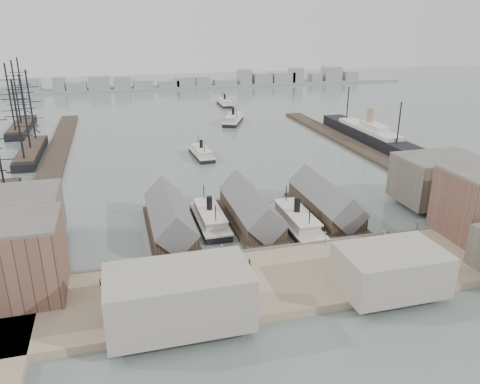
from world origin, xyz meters
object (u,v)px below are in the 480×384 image
object	(u,v)px
tram	(395,245)
horse_cart_right	(343,267)
horse_cart_center	(219,284)
ferry_docked_west	(210,218)
ocean_steamer	(369,134)
horse_cart_left	(132,287)

from	to	relation	value
tram	horse_cart_right	world-z (taller)	tram
tram	horse_cart_center	distance (m)	51.06
ferry_docked_west	ocean_steamer	distance (m)	134.77
ferry_docked_west	horse_cart_right	distance (m)	48.42
tram	horse_cart_right	size ratio (longest dim) A/B	2.31
ferry_docked_west	ocean_steamer	bearing A→B (deg)	38.82
horse_cart_center	horse_cart_right	xyz separation A→B (m)	(32.29, -0.63, 0.05)
ferry_docked_west	horse_cart_left	world-z (taller)	ferry_docked_west
ocean_steamer	ferry_docked_west	bearing A→B (deg)	-141.18
ferry_docked_west	tram	xyz separation A→B (m)	(44.76, -35.15, 1.59)
ocean_steamer	tram	xyz separation A→B (m)	(-60.24, -119.62, 0.15)
horse_cart_center	horse_cart_right	world-z (taller)	horse_cart_right
horse_cart_center	horse_cart_right	bearing A→B (deg)	-101.21
ocean_steamer	tram	size ratio (longest dim) A/B	8.10
ocean_steamer	horse_cart_left	distance (m)	178.25
ferry_docked_west	ocean_steamer	size ratio (longest dim) A/B	0.32
ferry_docked_west	tram	distance (m)	56.93
ferry_docked_west	horse_cart_right	world-z (taller)	ferry_docked_west
ferry_docked_west	tram	bearing A→B (deg)	-38.14
ocean_steamer	horse_cart_right	world-z (taller)	ocean_steamer
horse_cart_left	horse_cart_right	xyz separation A→B (m)	(52.39, -4.44, 0.03)
ocean_steamer	horse_cart_center	size ratio (longest dim) A/B	18.29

